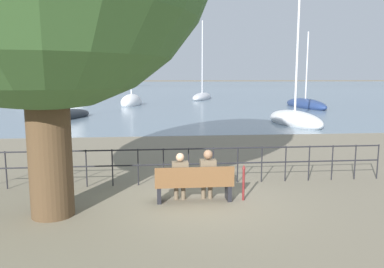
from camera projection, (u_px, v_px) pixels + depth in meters
The scene contains 14 objects.
ground_plane at pixel (194, 201), 9.26m from camera, with size 1000.00×1000.00×0.00m, color #7A705B.
harbor_water at pixel (157, 85), 167.19m from camera, with size 600.00×300.00×0.01m.
park_bench at pixel (194, 184), 9.13m from camera, with size 1.92×0.45×0.90m.
seated_person_left at pixel (180, 175), 9.15m from camera, with size 0.40×0.35×1.22m.
seated_person_right at pixel (208, 173), 9.20m from camera, with size 0.39×0.35×1.28m.
promenade_railing at pixel (189, 160), 10.64m from camera, with size 11.45×0.04×1.05m.
closed_umbrella at pixel (244, 180), 9.24m from camera, with size 0.09×0.09×0.91m.
sailboat_0 at pixel (32, 98), 51.73m from camera, with size 3.58×8.01×7.90m.
sailboat_1 at pixel (305, 105), 38.57m from camera, with size 2.26×8.69×8.01m.
sailboat_2 at pixel (131, 102), 41.61m from camera, with size 2.98×5.47×10.40m.
sailboat_3 at pixel (202, 97), 53.36m from camera, with size 4.72×9.11×11.31m.
sailboat_4 at pixel (61, 116), 27.55m from camera, with size 4.45×7.05×8.02m.
sailboat_5 at pixel (295, 119), 24.54m from camera, with size 2.77×6.30×11.13m.
harbor_lighthouse at pixel (74, 52), 108.59m from camera, with size 6.26×6.26×22.78m.
Camera 1 is at (-0.92, -8.87, 3.01)m, focal length 35.00 mm.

